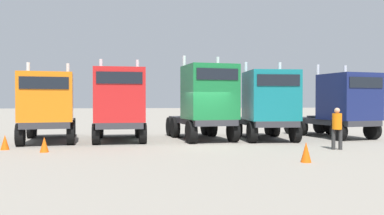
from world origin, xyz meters
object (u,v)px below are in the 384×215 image
object	(u,v)px
traffic_cone_mid	(5,142)
semi_truck_teal	(268,104)
semi_truck_orange	(48,107)
visitor_in_hivis	(337,125)
traffic_cone_near	(44,145)
traffic_cone_far	(306,152)
semi_truck_navy	(342,105)
semi_truck_green	(206,102)
semi_truck_red	(119,104)

from	to	relation	value
traffic_cone_mid	semi_truck_teal	bearing A→B (deg)	9.36
traffic_cone_mid	semi_truck_orange	bearing A→B (deg)	65.18
semi_truck_orange	visitor_in_hivis	world-z (taller)	semi_truck_orange
visitor_in_hivis	traffic_cone_mid	size ratio (longest dim) A/B	2.79
traffic_cone_near	visitor_in_hivis	bearing A→B (deg)	-4.86
traffic_cone_mid	traffic_cone_far	distance (m)	12.26
semi_truck_teal	semi_truck_navy	xyz separation A→B (m)	(4.51, 0.53, -0.04)
traffic_cone_mid	semi_truck_navy	bearing A→B (deg)	8.64
semi_truck_green	visitor_in_hivis	distance (m)	6.65
semi_truck_orange	traffic_cone_mid	distance (m)	3.25
semi_truck_orange	semi_truck_navy	size ratio (longest dim) A/B	1.11
semi_truck_orange	traffic_cone_mid	xyz separation A→B (m)	(-1.22, -2.64, -1.46)
semi_truck_red	semi_truck_green	xyz separation A→B (m)	(4.42, -0.14, 0.10)
semi_truck_teal	traffic_cone_near	size ratio (longest dim) A/B	9.38
semi_truck_orange	semi_truck_teal	xyz separation A→B (m)	(11.14, -0.60, 0.13)
semi_truck_red	traffic_cone_near	bearing A→B (deg)	-40.48
semi_truck_green	traffic_cone_mid	bearing A→B (deg)	-82.82
semi_truck_green	traffic_cone_mid	world-z (taller)	semi_truck_green
semi_truck_red	semi_truck_green	size ratio (longest dim) A/B	0.96
semi_truck_orange	semi_truck_green	xyz separation A→B (m)	(7.92, -0.27, 0.26)
semi_truck_orange	semi_truck_navy	distance (m)	15.65
semi_truck_green	semi_truck_orange	bearing A→B (deg)	-99.30
semi_truck_teal	traffic_cone_far	distance (m)	7.51
semi_truck_teal	visitor_in_hivis	distance (m)	4.54
traffic_cone_far	traffic_cone_near	bearing A→B (deg)	156.19
semi_truck_orange	traffic_cone_near	bearing A→B (deg)	2.12
semi_truck_orange	semi_truck_green	size ratio (longest dim) A/B	1.12
semi_truck_red	semi_truck_teal	distance (m)	7.66
traffic_cone_mid	semi_truck_green	bearing A→B (deg)	14.49
semi_truck_teal	visitor_in_hivis	bearing A→B (deg)	24.15
semi_truck_orange	semi_truck_teal	size ratio (longest dim) A/B	1.14
semi_truck_green	visitor_in_hivis	xyz separation A→B (m)	(4.80, -4.50, -1.00)
traffic_cone_mid	semi_truck_red	bearing A→B (deg)	27.90
semi_truck_red	traffic_cone_near	world-z (taller)	semi_truck_red
semi_truck_orange	semi_truck_red	xyz separation A→B (m)	(3.50, -0.14, 0.16)
semi_truck_green	semi_truck_teal	bearing A→B (deg)	76.92
semi_truck_green	traffic_cone_mid	distance (m)	9.59
semi_truck_orange	semi_truck_red	distance (m)	3.50
semi_truck_teal	traffic_cone_near	distance (m)	11.11
visitor_in_hivis	traffic_cone_far	distance (m)	4.23
visitor_in_hivis	traffic_cone_near	distance (m)	12.18
traffic_cone_near	traffic_cone_mid	distance (m)	2.13
traffic_cone_mid	traffic_cone_far	xyz separation A→B (m)	(11.10, -5.20, 0.03)
traffic_cone_mid	visitor_in_hivis	bearing A→B (deg)	-8.71
traffic_cone_near	traffic_cone_mid	size ratio (longest dim) A/B	0.97
semi_truck_teal	semi_truck_red	bearing A→B (deg)	-90.02
semi_truck_navy	visitor_in_hivis	world-z (taller)	semi_truck_navy
semi_truck_navy	traffic_cone_far	bearing A→B (deg)	-46.63
semi_truck_teal	visitor_in_hivis	world-z (taller)	semi_truck_teal
semi_truck_orange	semi_truck_teal	world-z (taller)	semi_truck_teal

